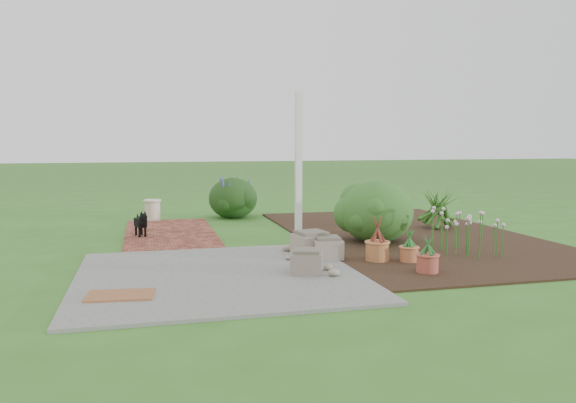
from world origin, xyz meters
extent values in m
plane|color=#366820|center=(0.00, 0.00, 0.00)|extent=(80.00, 80.00, 0.00)
cube|color=slate|center=(-1.25, -1.75, 0.02)|extent=(3.50, 3.50, 0.04)
cube|color=brown|center=(-1.70, 1.75, 0.02)|extent=(1.60, 3.50, 0.04)
cube|color=black|center=(2.50, 0.50, 0.01)|extent=(4.00, 7.00, 0.03)
cube|color=white|center=(0.30, 0.10, 1.25)|extent=(0.10, 0.10, 2.50)
cube|color=#726355|center=(-0.16, -1.96, 0.17)|extent=(0.50, 0.50, 0.26)
cube|color=#776C5B|center=(0.38, -1.16, 0.18)|extent=(0.45, 0.45, 0.27)
cube|color=gray|center=(0.21, -0.95, 0.20)|extent=(0.55, 0.55, 0.31)
cube|color=brown|center=(-2.41, -2.50, 0.05)|extent=(0.76, 0.53, 0.02)
cube|color=black|center=(-2.23, 1.46, 0.28)|extent=(0.23, 0.36, 0.15)
cylinder|color=black|center=(-2.24, 1.33, 0.12)|extent=(0.04, 0.04, 0.16)
cylinder|color=black|center=(-2.14, 1.36, 0.12)|extent=(0.04, 0.04, 0.16)
cylinder|color=black|center=(-2.31, 1.56, 0.12)|extent=(0.04, 0.04, 0.16)
cylinder|color=black|center=(-2.21, 1.59, 0.12)|extent=(0.04, 0.04, 0.16)
sphere|color=black|center=(-2.17, 1.27, 0.40)|extent=(0.14, 0.14, 0.14)
cone|color=black|center=(-2.27, 1.63, 0.38)|extent=(0.08, 0.11, 0.12)
cylinder|color=beige|center=(-1.99, 3.48, 0.25)|extent=(0.42, 0.42, 0.43)
ellipsoid|color=#133E18|center=(1.64, 0.01, 0.56)|extent=(1.31, 1.31, 1.05)
cylinder|color=#B56F3D|center=(1.04, -1.44, 0.16)|extent=(0.39, 0.39, 0.27)
cylinder|color=#B86A3E|center=(1.44, -1.61, 0.14)|extent=(0.30, 0.30, 0.21)
cylinder|color=#A14636|center=(1.37, -2.27, 0.15)|extent=(0.34, 0.34, 0.23)
ellipsoid|color=black|center=(-0.22, 3.76, 0.46)|extent=(1.38, 1.38, 0.93)
camera|label=1|loc=(-2.12, -8.69, 1.70)|focal=35.00mm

